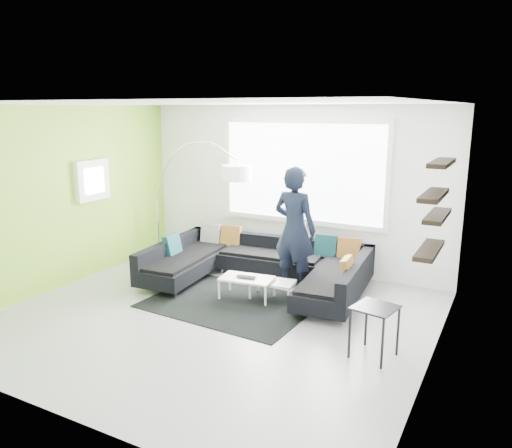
# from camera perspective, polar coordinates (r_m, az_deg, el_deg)

# --- Properties ---
(ground) EXTENTS (5.50, 5.50, 0.00)m
(ground) POSITION_cam_1_polar(r_m,az_deg,el_deg) (6.82, -4.79, -10.63)
(ground) COLOR gray
(ground) RESTS_ON ground
(room_shell) EXTENTS (5.54, 5.04, 2.82)m
(room_shell) POSITION_cam_1_polar(r_m,az_deg,el_deg) (6.46, -3.82, 4.81)
(room_shell) COLOR white
(room_shell) RESTS_ON ground
(sectional_sofa) EXTENTS (3.44, 2.31, 0.71)m
(sectional_sofa) POSITION_cam_1_polar(r_m,az_deg,el_deg) (7.79, 0.08, -5.04)
(sectional_sofa) COLOR black
(sectional_sofa) RESTS_ON ground
(rug) EXTENTS (2.39, 1.80, 0.01)m
(rug) POSITION_cam_1_polar(r_m,az_deg,el_deg) (7.26, -2.93, -9.01)
(rug) COLOR black
(rug) RESTS_ON ground
(coffee_table) EXTENTS (1.05, 0.69, 0.32)m
(coffee_table) POSITION_cam_1_polar(r_m,az_deg,el_deg) (7.38, 0.43, -7.33)
(coffee_table) COLOR silver
(coffee_table) RESTS_ON ground
(arc_lamp) EXTENTS (2.19, 1.15, 2.22)m
(arc_lamp) POSITION_cam_1_polar(r_m,az_deg,el_deg) (9.23, -11.27, 2.69)
(arc_lamp) COLOR silver
(arc_lamp) RESTS_ON ground
(side_table) EXTENTS (0.52, 0.52, 0.60)m
(side_table) POSITION_cam_1_polar(r_m,az_deg,el_deg) (5.85, 13.33, -11.90)
(side_table) COLOR black
(side_table) RESTS_ON ground
(person) EXTENTS (0.81, 0.64, 1.91)m
(person) POSITION_cam_1_polar(r_m,az_deg,el_deg) (7.55, 4.43, -0.60)
(person) COLOR black
(person) RESTS_ON ground
(laptop) EXTENTS (0.33, 0.25, 0.02)m
(laptop) POSITION_cam_1_polar(r_m,az_deg,el_deg) (7.28, -1.30, -6.20)
(laptop) COLOR black
(laptop) RESTS_ON coffee_table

